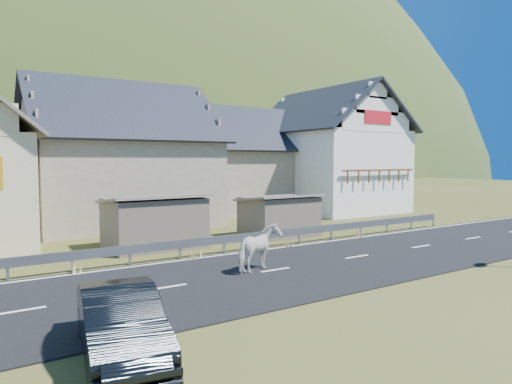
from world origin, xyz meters
TOP-DOWN VIEW (x-y plane):
  - ground at (0.00, 0.00)m, footprint 160.00×160.00m
  - road at (0.00, 0.00)m, footprint 60.00×7.00m
  - lane_markings at (0.00, 0.00)m, footprint 60.00×6.60m
  - guardrail at (-0.00, 3.68)m, footprint 28.10×0.09m
  - shed_left at (-2.00, 6.50)m, footprint 4.30×3.30m
  - shed_right at (4.50, 6.00)m, footprint 3.80×2.90m
  - house_stone_a at (-1.00, 15.00)m, footprint 10.80×9.80m
  - house_stone_b at (9.00, 17.00)m, footprint 9.80×8.80m
  - house_white at (15.00, 14.00)m, footprint 8.80×10.80m
  - mountain at (5.00, 180.00)m, footprint 440.00×280.00m
  - horse at (-0.54, 0.23)m, footprint 1.52×2.05m
  - car at (-6.62, -4.00)m, footprint 2.05×4.31m

SIDE VIEW (x-z plane):
  - mountain at x=5.00m, z-range -150.00..110.00m
  - ground at x=0.00m, z-range 0.00..0.00m
  - road at x=0.00m, z-range 0.00..0.04m
  - lane_markings at x=0.00m, z-range 0.04..0.05m
  - guardrail at x=0.00m, z-range 0.19..0.94m
  - car at x=-6.62m, z-range 0.00..1.36m
  - horse at x=-0.54m, z-range 0.04..1.62m
  - shed_right at x=4.50m, z-range -0.10..2.10m
  - shed_left at x=-2.00m, z-range -0.10..2.30m
  - house_stone_b at x=9.00m, z-range 0.19..8.29m
  - house_stone_a at x=-1.00m, z-range 0.18..9.08m
  - house_white at x=15.00m, z-range 0.21..9.91m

